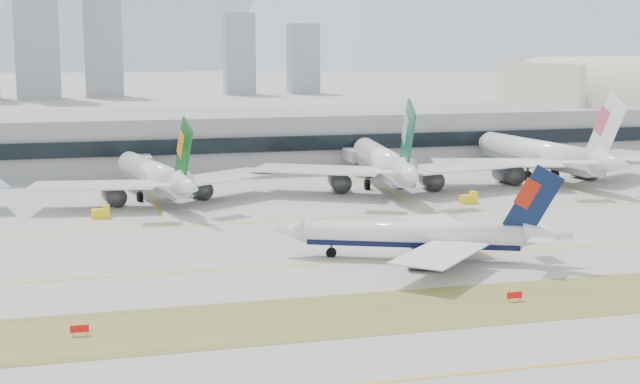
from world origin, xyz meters
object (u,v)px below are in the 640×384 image
object	(u,v)px
widebody_eva	(156,177)
terminal	(221,139)
widebody_cathay	(385,164)
widebody_china_air	(545,156)
taxiing_airliner	(423,236)

from	to	relation	value
widebody_eva	terminal	xyz separation A→B (m)	(22.72, 55.87, 2.07)
widebody_eva	terminal	world-z (taller)	widebody_eva
widebody_cathay	widebody_china_air	distance (m)	43.99
terminal	widebody_cathay	bearing A→B (deg)	-60.31
taxiing_airliner	widebody_china_air	xyz separation A→B (m)	(60.23, 71.16, 2.47)
taxiing_airliner	terminal	xyz separation A→B (m)	(-14.50, 121.65, 3.64)
widebody_eva	widebody_cathay	bearing A→B (deg)	-100.24
terminal	taxiing_airliner	bearing A→B (deg)	-83.20
widebody_eva	widebody_cathay	world-z (taller)	widebody_cathay
taxiing_airliner	terminal	distance (m)	122.56
widebody_eva	widebody_cathay	size ratio (longest dim) A/B	0.86
widebody_eva	terminal	bearing A→B (deg)	-34.18
taxiing_airliner	widebody_eva	size ratio (longest dim) A/B	0.81
widebody_eva	widebody_china_air	bearing A→B (deg)	-98.89
widebody_eva	taxiing_airliner	bearing A→B (deg)	-162.55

